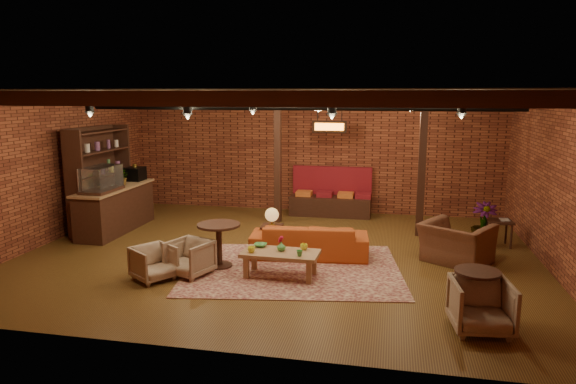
% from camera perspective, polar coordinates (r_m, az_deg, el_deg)
% --- Properties ---
extents(floor, '(10.00, 10.00, 0.00)m').
position_cam_1_polar(floor, '(10.31, -1.04, -6.91)').
color(floor, '#432610').
rests_on(floor, ground).
extents(ceiling, '(10.00, 8.00, 0.02)m').
position_cam_1_polar(ceiling, '(9.82, -1.10, 11.16)').
color(ceiling, black).
rests_on(ceiling, wall_back).
extents(wall_back, '(10.00, 0.02, 3.20)m').
position_cam_1_polar(wall_back, '(13.84, 2.56, 4.41)').
color(wall_back, maroon).
rests_on(wall_back, ground).
extents(wall_front, '(10.00, 0.02, 3.20)m').
position_cam_1_polar(wall_front, '(6.18, -9.22, -3.76)').
color(wall_front, maroon).
rests_on(wall_front, ground).
extents(wall_left, '(0.02, 8.00, 3.20)m').
position_cam_1_polar(wall_left, '(12.06, -24.97, 2.46)').
color(wall_left, maroon).
rests_on(wall_left, ground).
extents(wall_right, '(0.02, 8.00, 3.20)m').
position_cam_1_polar(wall_right, '(10.12, 27.77, 0.81)').
color(wall_right, maroon).
rests_on(wall_right, ground).
extents(ceiling_beams, '(9.80, 6.40, 0.22)m').
position_cam_1_polar(ceiling_beams, '(9.82, -1.10, 10.46)').
color(ceiling_beams, black).
rests_on(ceiling_beams, ceiling).
extents(ceiling_pipe, '(9.60, 0.12, 0.12)m').
position_cam_1_polar(ceiling_pipe, '(11.39, 0.69, 9.36)').
color(ceiling_pipe, black).
rests_on(ceiling_pipe, ceiling).
extents(post_left, '(0.16, 0.16, 3.20)m').
position_cam_1_polar(post_left, '(12.58, -1.15, 3.78)').
color(post_left, black).
rests_on(post_left, ground).
extents(post_right, '(0.16, 0.16, 3.20)m').
position_cam_1_polar(post_right, '(11.70, 14.66, 2.90)').
color(post_right, black).
rests_on(post_right, ground).
extents(service_counter, '(0.80, 2.50, 1.60)m').
position_cam_1_polar(service_counter, '(12.51, -18.65, -0.54)').
color(service_counter, black).
rests_on(service_counter, ground).
extents(plant_counter, '(0.35, 0.39, 0.30)m').
position_cam_1_polar(plant_counter, '(12.56, -17.92, 1.50)').
color(plant_counter, '#337F33').
rests_on(plant_counter, service_counter).
extents(shelving_hutch, '(0.52, 2.00, 2.40)m').
position_cam_1_polar(shelving_hutch, '(12.73, -20.09, 1.39)').
color(shelving_hutch, black).
rests_on(shelving_hutch, ground).
extents(banquette, '(2.10, 0.70, 1.00)m').
position_cam_1_polar(banquette, '(13.49, 4.74, -0.51)').
color(banquette, maroon).
rests_on(banquette, ground).
extents(service_sign, '(0.86, 0.06, 0.30)m').
position_cam_1_polar(service_sign, '(12.80, 4.62, 7.24)').
color(service_sign, orange).
rests_on(service_sign, ceiling).
extents(ceiling_spotlights, '(6.40, 4.40, 0.28)m').
position_cam_1_polar(ceiling_spotlights, '(9.83, -1.09, 9.18)').
color(ceiling_spotlights, black).
rests_on(ceiling_spotlights, ceiling).
extents(rug, '(4.27, 3.51, 0.01)m').
position_cam_1_polar(rug, '(9.47, 0.55, -8.51)').
color(rug, maroon).
rests_on(rug, floor).
extents(sofa, '(2.35, 1.11, 0.66)m').
position_cam_1_polar(sofa, '(10.07, 2.40, -5.38)').
color(sofa, '#A53F17').
rests_on(sofa, floor).
extents(coffee_table, '(1.35, 0.70, 0.71)m').
position_cam_1_polar(coffee_table, '(8.97, -0.91, -6.95)').
color(coffee_table, '#9E6B4A').
rests_on(coffee_table, floor).
extents(side_table_lamp, '(0.45, 0.45, 0.89)m').
position_cam_1_polar(side_table_lamp, '(10.39, -1.81, -2.91)').
color(side_table_lamp, black).
rests_on(side_table_lamp, floor).
extents(round_table_left, '(0.78, 0.78, 0.82)m').
position_cam_1_polar(round_table_left, '(9.51, -7.68, -5.07)').
color(round_table_left, black).
rests_on(round_table_left, floor).
extents(armchair_a, '(0.85, 0.86, 0.66)m').
position_cam_1_polar(armchair_a, '(9.15, -14.71, -7.46)').
color(armchair_a, '#C1B296').
rests_on(armchair_a, floor).
extents(armchair_b, '(0.85, 0.83, 0.70)m').
position_cam_1_polar(armchair_b, '(9.22, -10.89, -7.01)').
color(armchair_b, '#C1B296').
rests_on(armchair_b, floor).
extents(armchair_right, '(1.40, 1.28, 1.03)m').
position_cam_1_polar(armchair_right, '(10.17, 18.24, -4.70)').
color(armchair_right, brown).
rests_on(armchair_right, floor).
extents(side_table_book, '(0.53, 0.53, 0.58)m').
position_cam_1_polar(side_table_book, '(11.60, 22.45, -3.10)').
color(side_table_book, black).
rests_on(side_table_book, floor).
extents(round_table_right, '(0.63, 0.63, 0.74)m').
position_cam_1_polar(round_table_right, '(7.73, 20.22, -9.91)').
color(round_table_right, black).
rests_on(round_table_right, floor).
extents(armchair_far, '(0.83, 0.79, 0.78)m').
position_cam_1_polar(armchair_far, '(7.46, 20.69, -11.53)').
color(armchair_far, '#C1B296').
rests_on(armchair_far, floor).
extents(plant_tall, '(1.65, 1.65, 2.74)m').
position_cam_1_polar(plant_tall, '(11.39, 21.22, 1.13)').
color(plant_tall, '#4C7F4C').
rests_on(plant_tall, floor).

